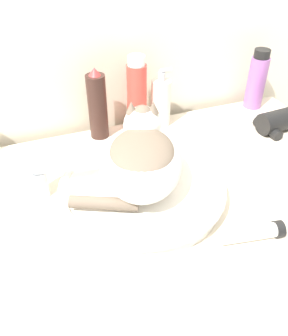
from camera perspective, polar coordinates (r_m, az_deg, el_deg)
wall_back at (r=1.08m, az=-5.96°, el=23.40°), size 8.00×0.05×2.40m
vanity_counter at (r=1.24m, az=1.14°, el=-17.85°), size 1.18×0.60×0.87m
sink_basin at (r=0.85m, az=-0.30°, el=-3.33°), size 0.40×0.40×0.05m
cat at (r=0.81m, az=-0.40°, el=2.00°), size 0.31×0.30×0.16m
faucet at (r=0.87m, az=-16.20°, el=-0.75°), size 0.13×0.07×0.14m
mouthwash_bottle at (r=1.28m, az=17.64°, el=13.28°), size 0.06×0.06×0.20m
hairspray_can_black at (r=1.05m, az=-7.47°, el=9.86°), size 0.06×0.06×0.22m
shampoo_bottle_tall at (r=1.08m, az=-1.16°, el=11.55°), size 0.06×0.06×0.23m
soap_pump_bottle at (r=1.12m, az=2.72°, el=10.47°), size 0.06×0.06×0.18m
cream_tube at (r=0.80m, az=17.01°, el=-9.93°), size 0.14×0.06×0.04m
hair_dryer at (r=1.19m, az=21.41°, el=7.20°), size 0.19×0.11×0.07m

